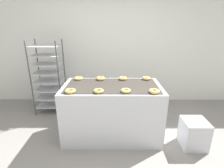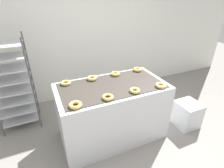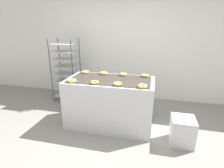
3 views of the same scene
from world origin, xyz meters
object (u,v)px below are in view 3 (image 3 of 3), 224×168
Objects in this scene: donut_far_midleft at (104,73)px; donut_far_midright at (123,74)px; donut_near_right at (142,86)px; donut_far_right at (145,76)px; donut_near_midleft at (95,82)px; donut_far_left at (85,72)px; donut_near_midright at (118,84)px; glaze_bin at (182,131)px; donut_near_left at (72,81)px; fryer_machine at (110,102)px; baking_rack_cart at (66,70)px.

donut_far_midleft is 1.04× the size of donut_far_midright.
donut_near_right is 0.99× the size of donut_far_midleft.
donut_near_midleft is at bearing -142.55° from donut_far_right.
donut_far_left is (-0.39, 0.58, 0.00)m from donut_near_midleft.
donut_near_midleft is at bearing -122.30° from donut_far_midright.
donut_near_midright is at bearing -89.04° from donut_far_midright.
glaze_bin is 1.25m from donut_near_midright.
donut_near_left is 1.17m from donut_near_right.
glaze_bin is at bearing -1.04° from donut_near_midright.
donut_near_left reaches higher than donut_near_midleft.
donut_near_midleft is 0.96× the size of donut_near_right.
donut_near_midleft is 0.70m from donut_far_left.
donut_near_midleft is at bearing 178.92° from donut_near_right.
donut_far_left is at bearing 89.78° from donut_near_left.
donut_far_right is (0.59, 0.30, 0.47)m from fryer_machine.
donut_near_left is at bearing -152.57° from fryer_machine.
fryer_machine is at bearing 152.42° from donut_near_right.
donut_far_left is 0.38m from donut_far_midleft.
donut_near_left is at bearing -57.89° from baking_rack_cart.
donut_near_midleft is 0.58m from donut_far_midleft.
donut_far_left is (0.00, 0.59, -0.00)m from donut_near_left.
donut_near_right is at bearing -27.20° from donut_far_left.
donut_far_midleft is (1.10, -0.56, 0.14)m from baking_rack_cart.
glaze_bin is 0.95m from donut_near_right.
donut_far_left is at bearing 123.91° from donut_near_midleft.
donut_near_midright is 0.97× the size of donut_far_midright.
donut_near_midleft is at bearing -178.81° from donut_near_midright.
donut_near_left is (-1.82, 0.00, 0.69)m from glaze_bin.
donut_far_midleft reaches higher than donut_near_left.
donut_far_right is (1.17, 0.01, 0.00)m from donut_far_left.
glaze_bin is 2.99× the size of donut_far_midright.
donut_far_midright is (1.49, -0.56, 0.14)m from baking_rack_cart.
donut_near_right reaches higher than donut_far_left.
donut_near_right reaches higher than donut_near_midleft.
donut_far_right is at bearing 0.88° from donut_far_midright.
donut_far_left is (0.72, -0.56, 0.14)m from baking_rack_cart.
donut_near_right is (1.17, -0.01, 0.00)m from donut_near_left.
glaze_bin is 1.70m from donut_far_midleft.
baking_rack_cart is at bearing 122.11° from donut_near_left.
baking_rack_cart is 1.97m from donut_far_right.
fryer_machine is at bearing -122.26° from donut_far_midright.
donut_near_left is 1.31m from donut_far_right.
fryer_machine is 10.93× the size of donut_near_midright.
donut_far_midleft is (-1.44, 0.59, 0.69)m from glaze_bin.
donut_far_left is at bearing 152.80° from donut_near_right.
donut_near_midleft is at bearing -56.09° from donut_far_left.
donut_far_midright reaches higher than glaze_bin.
donut_near_midright is (1.50, -1.13, 0.14)m from baking_rack_cart.
donut_far_midleft is 0.78m from donut_far_right.
donut_far_midright is at bearing 123.84° from donut_near_right.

